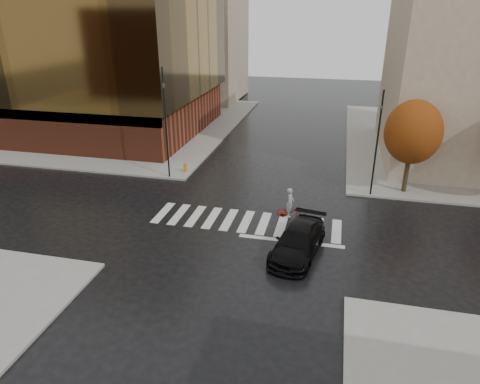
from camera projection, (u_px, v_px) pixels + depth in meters
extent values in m
plane|color=black|center=(244.00, 225.00, 26.04)|extent=(120.00, 120.00, 0.00)
cube|color=gray|center=(106.00, 122.00, 49.15)|extent=(30.00, 30.00, 0.15)
cube|color=silver|center=(246.00, 221.00, 26.49)|extent=(12.00, 3.00, 0.01)
cube|color=maroon|center=(81.00, 109.00, 45.86)|extent=(26.00, 18.00, 4.00)
cube|color=beige|center=(22.00, 114.00, 37.40)|extent=(26.00, 0.40, 1.00)
cube|color=olive|center=(69.00, 30.00, 42.67)|extent=(27.00, 19.00, 12.00)
cube|color=tan|center=(189.00, 24.00, 58.40)|extent=(14.00, 12.00, 20.00)
cylinder|color=black|center=(406.00, 173.00, 29.96)|extent=(0.32, 0.32, 2.80)
ellipsoid|color=#99330E|center=(413.00, 132.00, 28.80)|extent=(3.80, 3.80, 4.37)
imported|color=black|center=(298.00, 241.00, 22.73)|extent=(3.01, 5.54, 1.52)
imported|color=maroon|center=(291.00, 211.00, 26.78)|extent=(1.76, 0.62, 0.93)
imported|color=#93979C|center=(290.00, 202.00, 26.57)|extent=(0.45, 0.69, 1.88)
cylinder|color=black|center=(166.00, 124.00, 31.51)|extent=(0.12, 0.12, 8.23)
imported|color=black|center=(163.00, 83.00, 30.32)|extent=(0.25, 0.23, 1.03)
cylinder|color=black|center=(377.00, 144.00, 28.58)|extent=(0.12, 0.12, 7.24)
imported|color=black|center=(382.00, 105.00, 27.53)|extent=(0.21, 0.23, 0.91)
cylinder|color=orange|center=(185.00, 168.00, 33.94)|extent=(0.26, 0.26, 0.65)
sphere|color=orange|center=(185.00, 164.00, 33.81)|extent=(0.28, 0.28, 0.28)
cylinder|color=#3E3016|center=(283.00, 214.00, 27.39)|extent=(0.77, 0.77, 0.01)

